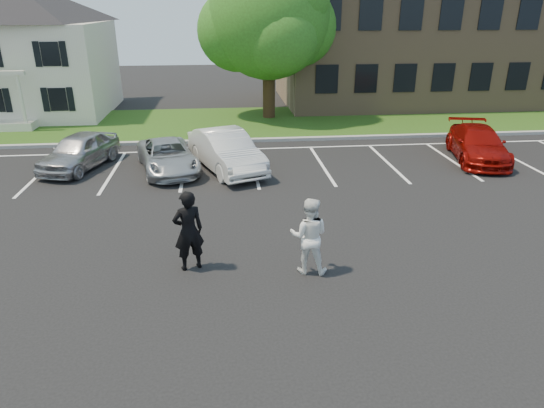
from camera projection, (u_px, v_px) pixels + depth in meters
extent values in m
plane|color=black|center=(276.00, 264.00, 12.33)|extent=(90.00, 90.00, 0.00)
cube|color=gray|center=(248.00, 140.00, 23.34)|extent=(40.00, 0.30, 0.15)
cube|color=#264013|center=(244.00, 122.00, 27.03)|extent=(44.00, 8.00, 0.08)
cube|color=white|center=(40.00, 174.00, 18.89)|extent=(0.12, 5.20, 0.01)
cube|color=white|center=(113.00, 172.00, 19.16)|extent=(0.12, 5.20, 0.01)
cube|color=white|center=(185.00, 169.00, 19.42)|extent=(0.12, 5.20, 0.01)
cube|color=white|center=(254.00, 167.00, 19.69)|extent=(0.12, 5.20, 0.01)
cube|color=white|center=(322.00, 165.00, 19.96)|extent=(0.12, 5.20, 0.01)
cube|color=white|center=(388.00, 163.00, 20.22)|extent=(0.12, 5.20, 0.01)
cube|color=white|center=(452.00, 161.00, 20.49)|extent=(0.12, 5.20, 0.01)
cube|color=white|center=(515.00, 159.00, 20.76)|extent=(0.12, 5.20, 0.01)
cube|color=white|center=(280.00, 148.00, 22.31)|extent=(34.00, 0.12, 0.01)
cube|color=beige|center=(19.00, 69.00, 28.50)|extent=(10.00, 8.00, 5.20)
cylinder|color=beige|center=(23.00, 106.00, 24.63)|extent=(0.18, 0.18, 2.70)
cube|color=black|center=(7.00, 100.00, 25.28)|extent=(0.32, 0.05, 1.25)
cube|color=#8B6C4F|center=(448.00, 39.00, 32.38)|extent=(22.00, 10.00, 8.00)
cube|color=black|center=(327.00, 79.00, 27.56)|extent=(1.30, 0.06, 1.60)
cube|color=black|center=(330.00, 15.00, 26.27)|extent=(1.30, 0.06, 1.60)
cube|color=black|center=(366.00, 79.00, 27.78)|extent=(1.30, 0.06, 1.60)
cube|color=black|center=(371.00, 15.00, 26.49)|extent=(1.30, 0.06, 1.60)
cube|color=black|center=(405.00, 78.00, 28.00)|extent=(1.30, 0.06, 1.60)
cube|color=black|center=(411.00, 15.00, 26.71)|extent=(1.30, 0.06, 1.60)
cube|color=black|center=(443.00, 77.00, 28.22)|extent=(1.30, 0.06, 1.60)
cube|color=black|center=(451.00, 15.00, 26.93)|extent=(1.30, 0.06, 1.60)
cube|color=black|center=(481.00, 77.00, 28.44)|extent=(1.30, 0.06, 1.60)
cube|color=black|center=(491.00, 15.00, 27.15)|extent=(1.30, 0.06, 1.60)
cube|color=black|center=(518.00, 76.00, 28.66)|extent=(1.30, 0.06, 1.60)
cube|color=black|center=(529.00, 15.00, 27.37)|extent=(1.30, 0.06, 1.60)
cylinder|color=black|center=(269.00, 90.00, 27.62)|extent=(0.70, 0.70, 3.20)
sphere|color=#2D5619|center=(269.00, 17.00, 26.13)|extent=(6.60, 6.60, 6.60)
sphere|color=#2D5619|center=(296.00, 26.00, 27.12)|extent=(4.60, 4.60, 4.60)
sphere|color=#2D5619|center=(237.00, 31.00, 26.61)|extent=(4.40, 4.40, 4.40)
sphere|color=#2D5619|center=(279.00, 36.00, 25.14)|extent=(4.00, 4.00, 4.00)
sphere|color=#2D5619|center=(255.00, 11.00, 27.43)|extent=(4.20, 4.20, 4.20)
imported|color=black|center=(188.00, 231.00, 11.77)|extent=(0.87, 0.71, 2.06)
imported|color=white|center=(309.00, 236.00, 11.66)|extent=(1.09, 0.94, 1.93)
imported|color=#ABABB0|center=(79.00, 151.00, 19.37)|extent=(2.88, 4.44, 1.41)
imported|color=#ABAEB3|center=(168.00, 156.00, 19.06)|extent=(3.01, 4.67, 1.20)
imported|color=silver|center=(226.00, 151.00, 19.12)|extent=(3.24, 5.02, 1.56)
imported|color=#870A05|center=(478.00, 144.00, 20.41)|extent=(2.96, 5.03, 1.37)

